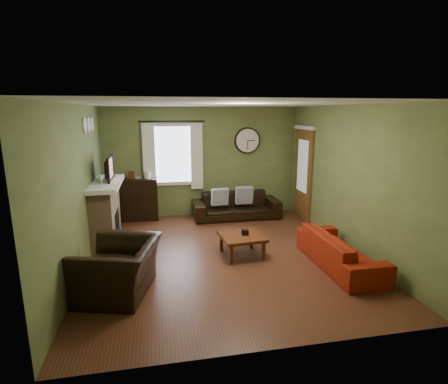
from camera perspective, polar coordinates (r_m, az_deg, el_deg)
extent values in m
cube|color=#552C1C|center=(6.30, -0.20, -10.20)|extent=(4.60, 5.20, 0.00)
cube|color=white|center=(5.79, -0.22, 14.18)|extent=(4.60, 5.20, 0.00)
cube|color=olive|center=(5.93, -22.59, 0.51)|extent=(0.00, 5.20, 2.60)
cube|color=olive|center=(6.72, 19.44, 2.13)|extent=(0.00, 5.20, 2.60)
cube|color=olive|center=(8.44, -3.54, 4.91)|extent=(4.60, 0.00, 2.60)
cube|color=olive|center=(3.48, 7.93, -6.91)|extent=(4.60, 0.00, 2.60)
cube|color=tan|center=(7.18, -18.75, -3.33)|extent=(0.40, 1.40, 1.10)
cube|color=black|center=(7.22, -17.11, -5.18)|extent=(0.04, 0.60, 0.55)
cube|color=white|center=(7.04, -18.86, 1.30)|extent=(0.58, 1.60, 0.08)
imported|color=black|center=(7.14, -18.67, 3.22)|extent=(0.08, 0.60, 0.35)
cube|color=#994C3F|center=(7.12, -18.06, 3.70)|extent=(0.02, 0.62, 0.36)
cylinder|color=white|center=(6.60, -21.79, 10.08)|extent=(0.28, 0.28, 0.03)
cylinder|color=white|center=(6.94, -21.27, 10.22)|extent=(0.28, 0.28, 0.03)
cylinder|color=white|center=(7.29, -20.80, 10.35)|extent=(0.28, 0.28, 0.03)
cylinder|color=black|center=(8.18, -8.49, 11.36)|extent=(0.03, 0.03, 1.50)
cube|color=white|center=(8.23, -12.14, 5.49)|extent=(0.28, 0.04, 1.55)
cube|color=white|center=(8.29, -4.48, 5.79)|extent=(0.28, 0.04, 1.55)
cube|color=brown|center=(8.37, 12.79, 2.81)|extent=(0.05, 0.90, 2.10)
imported|color=#522613|center=(8.35, -14.29, 2.07)|extent=(0.19, 0.23, 0.02)
imported|color=black|center=(8.34, 2.01, -2.19)|extent=(2.05, 0.80, 0.60)
cube|color=#8F9AAA|center=(8.12, -0.67, -0.78)|extent=(0.40, 0.16, 0.39)
cube|color=#8F9AAA|center=(8.27, 3.31, -0.54)|extent=(0.41, 0.13, 0.41)
imported|color=maroon|center=(6.09, 18.39, -8.97)|extent=(0.73, 1.86, 0.54)
imported|color=black|center=(5.14, -16.75, -11.86)|extent=(1.25, 1.35, 0.73)
cube|color=black|center=(6.15, 3.41, -6.82)|extent=(0.13, 0.13, 0.09)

